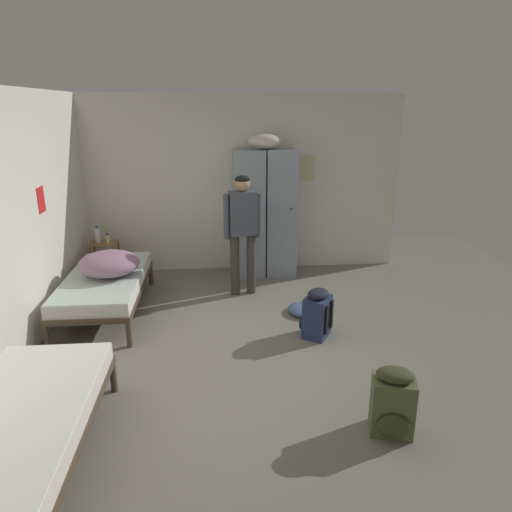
{
  "coord_description": "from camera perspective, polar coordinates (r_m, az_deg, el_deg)",
  "views": [
    {
      "loc": [
        -0.4,
        -4.37,
        2.43
      ],
      "look_at": [
        0.0,
        0.27,
        0.95
      ],
      "focal_mm": 33.09,
      "sensor_mm": 36.0,
      "label": 1
    }
  ],
  "objects": [
    {
      "name": "clothes_pile_denim",
      "position": [
        5.86,
        5.86,
        -6.43
      ],
      "size": [
        0.4,
        0.45,
        0.09
      ],
      "color": "#42567A",
      "rests_on": "ground_plane"
    },
    {
      "name": "room_backdrop",
      "position": [
        5.81,
        -13.2,
        6.06
      ],
      "size": [
        4.75,
        5.37,
        2.62
      ],
      "color": "silver",
      "rests_on": "ground_plane"
    },
    {
      "name": "locker_bank",
      "position": [
        6.94,
        1.07,
        5.51
      ],
      "size": [
        0.9,
        0.55,
        2.07
      ],
      "color": "#8C99A3",
      "rests_on": "ground_plane"
    },
    {
      "name": "bed_left_front",
      "position": [
        3.75,
        -26.67,
        -17.63
      ],
      "size": [
        0.9,
        1.9,
        0.49
      ],
      "color": "#473828",
      "rests_on": "ground_plane"
    },
    {
      "name": "water_bottle",
      "position": [
        7.1,
        -18.61,
        2.45
      ],
      "size": [
        0.07,
        0.07,
        0.24
      ],
      "color": "white",
      "rests_on": "shelf_unit"
    },
    {
      "name": "lotion_bottle",
      "position": [
        7.02,
        -17.5,
        2.01
      ],
      "size": [
        0.05,
        0.05,
        0.14
      ],
      "color": "beige",
      "rests_on": "shelf_unit"
    },
    {
      "name": "shelf_unit",
      "position": [
        7.15,
        -17.77,
        -0.14
      ],
      "size": [
        0.38,
        0.3,
        0.57
      ],
      "color": "brown",
      "rests_on": "ground_plane"
    },
    {
      "name": "bedding_heap",
      "position": [
        5.91,
        -17.34,
        -0.88
      ],
      "size": [
        0.72,
        0.7,
        0.29
      ],
      "color": "gray",
      "rests_on": "bed_left_rear"
    },
    {
      "name": "backpack_olive",
      "position": [
        3.93,
        16.2,
        -16.69
      ],
      "size": [
        0.37,
        0.38,
        0.55
      ],
      "color": "#566038",
      "rests_on": "ground_plane"
    },
    {
      "name": "backpack_navy",
      "position": [
        5.24,
        7.31,
        -6.97
      ],
      "size": [
        0.41,
        0.4,
        0.55
      ],
      "color": "navy",
      "rests_on": "ground_plane"
    },
    {
      "name": "bed_left_rear",
      "position": [
        6.01,
        -17.79,
        -3.16
      ],
      "size": [
        0.9,
        1.9,
        0.49
      ],
      "color": "#473828",
      "rests_on": "ground_plane"
    },
    {
      "name": "ground_plane",
      "position": [
        5.02,
        0.27,
        -11.33
      ],
      "size": [
        8.5,
        8.5,
        0.0
      ],
      "primitive_type": "plane",
      "color": "slate"
    },
    {
      "name": "person_traveler",
      "position": [
        6.14,
        -1.62,
        3.86
      ],
      "size": [
        0.5,
        0.26,
        1.6
      ],
      "color": "#3D3833",
      "rests_on": "ground_plane"
    }
  ]
}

